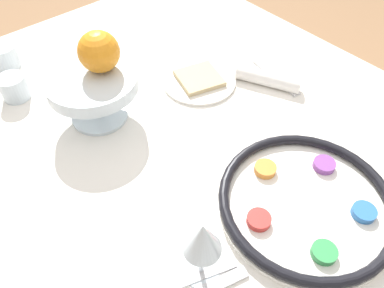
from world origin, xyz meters
TOP-DOWN VIEW (x-y plane):
  - ground_plane at (0.00, 0.00)m, footprint 8.00×8.00m
  - dining_table at (0.00, 0.00)m, footprint 1.35×1.00m
  - seder_plate at (-0.28, -0.00)m, footprint 0.33×0.33m
  - wine_glass at (-0.25, 0.23)m, footprint 0.06×0.06m
  - fruit_stand at (0.19, 0.16)m, footprint 0.20×0.20m
  - orange_fruit at (0.19, 0.13)m, footprint 0.09×0.09m
  - bread_plate at (0.13, -0.10)m, footprint 0.19×0.19m
  - napkin_roll at (0.01, -0.22)m, footprint 0.16×0.11m
  - cup_near at (0.38, 0.28)m, footprint 0.07×0.07m
  - cup_mid at (0.52, 0.25)m, footprint 0.07×0.07m
  - fork_right at (-0.24, 0.27)m, footprint 0.08×0.18m
  - spoon at (0.02, -0.26)m, footprint 0.17×0.05m

SIDE VIEW (x-z plane):
  - ground_plane at x=0.00m, z-range 0.00..0.00m
  - dining_table at x=0.00m, z-range 0.00..0.72m
  - fork_right at x=-0.24m, z-range 0.72..0.73m
  - spoon at x=0.02m, z-range 0.72..0.73m
  - bread_plate at x=0.13m, z-range 0.72..0.74m
  - seder_plate at x=-0.28m, z-range 0.72..0.75m
  - napkin_roll at x=0.01m, z-range 0.72..0.76m
  - cup_near at x=0.38m, z-range 0.72..0.78m
  - cup_mid at x=0.52m, z-range 0.72..0.78m
  - fruit_stand at x=0.19m, z-range 0.75..0.87m
  - wine_glass at x=-0.25m, z-range 0.76..0.90m
  - orange_fruit at x=0.19m, z-range 0.84..0.93m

